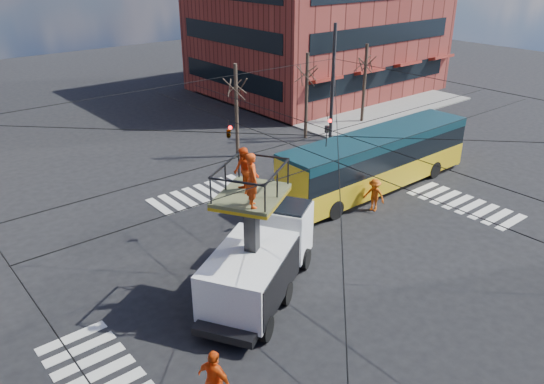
% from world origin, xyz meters
% --- Properties ---
extents(ground, '(120.00, 120.00, 0.00)m').
position_xyz_m(ground, '(0.00, 0.00, 0.00)').
color(ground, black).
rests_on(ground, ground).
extents(sidewalk_ne, '(18.00, 18.00, 0.12)m').
position_xyz_m(sidewalk_ne, '(21.00, 21.00, 0.06)').
color(sidewalk_ne, slate).
rests_on(sidewalk_ne, ground).
extents(crosswalks, '(22.40, 22.40, 0.02)m').
position_xyz_m(crosswalks, '(0.00, 0.00, 0.01)').
color(crosswalks, silver).
rests_on(crosswalks, ground).
extents(building_ne, '(20.06, 16.06, 14.00)m').
position_xyz_m(building_ne, '(21.98, 23.98, 7.00)').
color(building_ne, maroon).
rests_on(building_ne, ground).
extents(overhead_network, '(24.24, 24.24, 8.00)m').
position_xyz_m(overhead_network, '(-0.07, 0.40, 4.29)').
color(overhead_network, '#2D2D30').
rests_on(overhead_network, ground).
extents(tree_a, '(2.00, 2.00, 6.00)m').
position_xyz_m(tree_a, '(5.00, 13.50, 4.63)').
color(tree_a, '#382B21').
rests_on(tree_a, ground).
extents(tree_b, '(2.00, 2.00, 6.00)m').
position_xyz_m(tree_b, '(11.00, 13.50, 4.63)').
color(tree_b, '#382B21').
rests_on(tree_b, ground).
extents(tree_c, '(2.00, 2.00, 6.00)m').
position_xyz_m(tree_c, '(17.00, 13.50, 4.63)').
color(tree_c, '#382B21').
rests_on(tree_c, ground).
extents(utility_truck, '(7.18, 5.60, 6.44)m').
position_xyz_m(utility_truck, '(-3.22, 0.66, 2.06)').
color(utility_truck, black).
rests_on(utility_truck, ground).
extents(city_bus, '(12.89, 2.72, 3.20)m').
position_xyz_m(city_bus, '(7.98, 4.42, 1.73)').
color(city_bus, gold).
rests_on(city_bus, ground).
extents(worker_ground, '(0.82, 1.29, 2.05)m').
position_xyz_m(worker_ground, '(-7.83, -3.11, 1.02)').
color(worker_ground, '#EE510F').
rests_on(worker_ground, ground).
extents(flagger, '(0.93, 1.26, 1.74)m').
position_xyz_m(flagger, '(5.72, 2.60, 0.87)').
color(flagger, '#D44F0D').
rests_on(flagger, ground).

